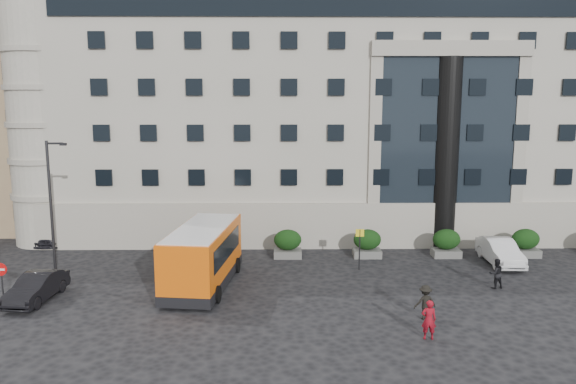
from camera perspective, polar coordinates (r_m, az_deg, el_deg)
name	(u,v)px	position (r m, az deg, el deg)	size (l,w,h in m)	color
ground	(266,299)	(29.55, -2.21, -10.85)	(120.00, 120.00, 0.00)	black
civic_building	(340,113)	(49.99, 5.32, 8.01)	(44.00, 24.00, 18.00)	#9E9B8C
entrance_column	(445,154)	(39.80, 15.69, 3.71)	(1.80, 1.80, 13.00)	black
apartment_far	(39,92)	(71.32, -23.99, 9.28)	(13.00, 13.00, 22.00)	#7F644A
hedge_a	(208,244)	(37.01, -8.14, -5.22)	(1.80, 1.26, 1.84)	#595956
hedge_b	(288,243)	(36.71, -0.03, -5.24)	(1.80, 1.26, 1.84)	#595956
hedge_c	(367,243)	(37.14, 8.05, -5.17)	(1.80, 1.26, 1.84)	#595956
hedge_d	(446,243)	(38.27, 15.79, -4.99)	(1.80, 1.26, 1.84)	#595956
hedge_e	(525,243)	(40.06, 22.97, -4.76)	(1.80, 1.26, 1.84)	#595956
street_lamp	(52,206)	(33.74, -22.85, -1.33)	(1.16, 0.18, 8.00)	#262628
bus_stop_sign	(360,242)	(34.12, 7.29, -5.07)	(0.50, 0.08, 2.52)	#262628
no_entry_sign	(1,276)	(31.21, -27.12, -7.61)	(0.64, 0.16, 2.32)	#262628
minibus	(203,254)	(31.38, -8.62, -6.22)	(3.70, 8.23, 3.32)	#E75A0A
red_truck	(86,217)	(44.61, -19.82, -2.37)	(3.39, 5.90, 3.00)	maroon
parked_car_b	(37,287)	(31.86, -24.18, -8.82)	(1.50, 4.31, 1.42)	black
parked_car_c	(57,232)	(43.92, -22.42, -3.79)	(2.03, 4.98, 1.45)	black
parked_car_d	(127,220)	(46.37, -16.08, -2.73)	(2.49, 5.40, 1.50)	black
white_taxi	(500,251)	(37.80, 20.74, -5.67)	(1.65, 4.74, 1.56)	silver
pedestrian_a	(429,320)	(25.45, 14.11, -12.46)	(0.64, 0.42, 1.76)	maroon
pedestrian_b	(496,274)	(32.94, 20.37, -7.77)	(0.81, 0.63, 1.66)	black
pedestrian_c	(425,302)	(27.57, 13.76, -10.82)	(1.07, 0.61, 1.66)	black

